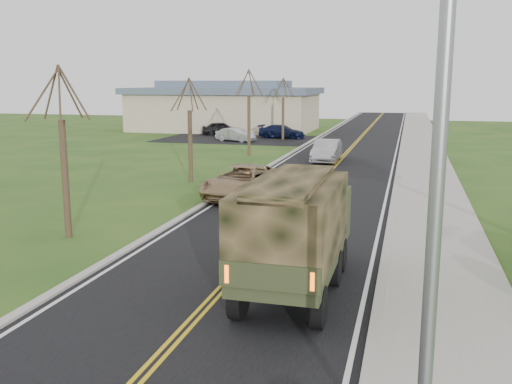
% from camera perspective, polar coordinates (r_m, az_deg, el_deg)
% --- Properties ---
extents(road, '(8.00, 120.00, 0.01)m').
position_cam_1_polar(road, '(47.96, 9.36, 4.23)').
color(road, black).
rests_on(road, ground).
extents(curb_right, '(0.30, 120.00, 0.12)m').
position_cam_1_polar(curb_right, '(47.73, 14.34, 4.07)').
color(curb_right, '#9E998E').
rests_on(curb_right, ground).
extents(sidewalk_right, '(3.20, 120.00, 0.10)m').
position_cam_1_polar(sidewalk_right, '(47.74, 16.44, 3.95)').
color(sidewalk_right, '#9E998E').
rests_on(sidewalk_right, ground).
extents(curb_left, '(0.30, 120.00, 0.10)m').
position_cam_1_polar(curb_left, '(48.53, 4.47, 4.47)').
color(curb_left, '#9E998E').
rests_on(curb_left, ground).
extents(street_light, '(1.65, 0.22, 8.00)m').
position_cam_1_polar(street_light, '(7.00, 16.90, 1.87)').
color(street_light, gray).
rests_on(street_light, ground).
extents(bare_tree_a, '(1.93, 2.26, 6.08)m').
position_cam_1_polar(bare_tree_a, '(21.15, -18.62, 2.61)').
color(bare_tree_a, '#38281C').
rests_on(bare_tree_a, ground).
extents(bare_tree_b, '(1.83, 2.14, 5.73)m').
position_cam_1_polar(bare_tree_b, '(31.78, -6.61, 5.44)').
color(bare_tree_b, '#38281C').
rests_on(bare_tree_b, ground).
extents(bare_tree_c, '(2.04, 2.39, 6.42)m').
position_cam_1_polar(bare_tree_c, '(43.11, -0.72, 7.33)').
color(bare_tree_c, '#38281C').
rests_on(bare_tree_c, ground).
extents(bare_tree_d, '(1.88, 2.20, 5.91)m').
position_cam_1_polar(bare_tree_d, '(54.75, 2.72, 7.85)').
color(bare_tree_d, '#38281C').
rests_on(bare_tree_d, ground).
extents(commercial_building, '(25.50, 21.50, 5.65)m').
position_cam_1_polar(commercial_building, '(66.72, -3.06, 8.51)').
color(commercial_building, tan).
rests_on(commercial_building, ground).
extents(military_truck, '(2.25, 6.34, 3.15)m').
position_cam_1_polar(military_truck, '(14.92, 4.04, -3.34)').
color(military_truck, black).
rests_on(military_truck, ground).
extents(suv_champagne, '(3.25, 5.82, 1.54)m').
position_cam_1_polar(suv_champagne, '(27.54, -1.35, 1.08)').
color(suv_champagne, tan).
rests_on(suv_champagne, ground).
extents(sedan_silver, '(1.64, 4.69, 1.54)m').
position_cam_1_polar(sedan_silver, '(40.06, 7.07, 4.10)').
color(sedan_silver, silver).
rests_on(sedan_silver, ground).
extents(lot_car_dark, '(4.46, 3.06, 1.41)m').
position_cam_1_polar(lot_car_dark, '(60.20, -3.46, 6.36)').
color(lot_car_dark, black).
rests_on(lot_car_dark, ground).
extents(lot_car_silver, '(4.07, 2.44, 1.27)m').
position_cam_1_polar(lot_car_silver, '(53.66, -2.05, 5.74)').
color(lot_car_silver, '#B0B1B6').
rests_on(lot_car_silver, ground).
extents(lot_car_navy, '(4.76, 2.26, 1.34)m').
position_cam_1_polar(lot_car_navy, '(56.75, 2.60, 6.05)').
color(lot_car_navy, '#0D1532').
rests_on(lot_car_navy, ground).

